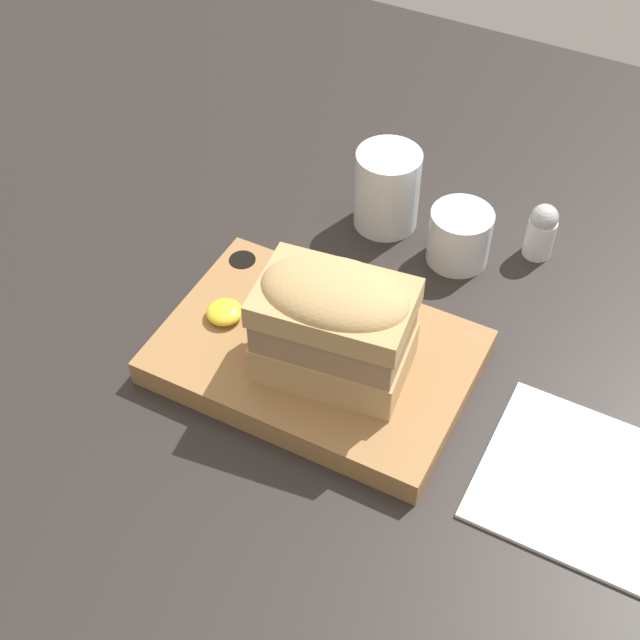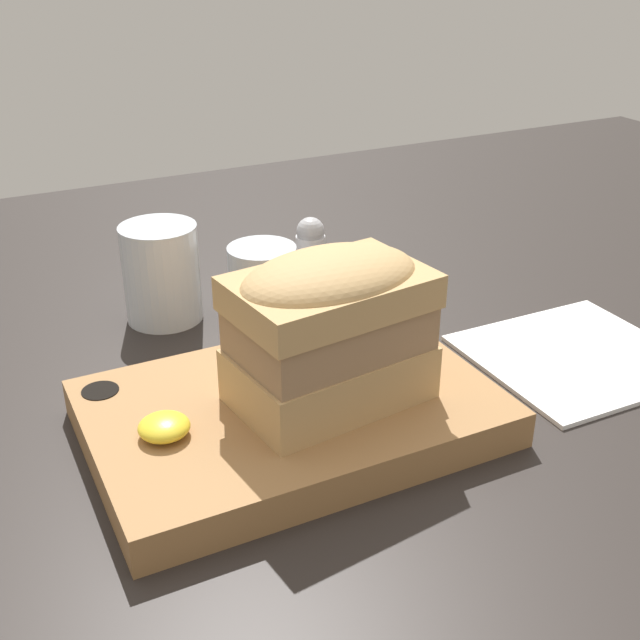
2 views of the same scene
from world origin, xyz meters
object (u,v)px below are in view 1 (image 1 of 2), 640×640
(serving_board, at_px, (312,354))
(salt_shaker, at_px, (541,230))
(water_glass, at_px, (387,193))
(napkin, at_px, (582,484))
(wine_glass, at_px, (459,238))
(sandwich, at_px, (334,322))

(serving_board, relative_size, salt_shaker, 4.47)
(water_glass, xyz_separation_m, napkin, (0.29, -0.23, -0.04))
(water_glass, bearing_deg, napkin, -38.76)
(serving_board, bearing_deg, wine_glass, 71.14)
(water_glass, relative_size, napkin, 0.54)
(wine_glass, bearing_deg, sandwich, -100.29)
(water_glass, bearing_deg, serving_board, -83.94)
(serving_board, xyz_separation_m, sandwich, (0.03, -0.01, 0.07))
(water_glass, distance_m, napkin, 0.37)
(napkin, bearing_deg, wine_glass, 132.75)
(serving_board, distance_m, water_glass, 0.22)
(serving_board, relative_size, sandwich, 2.02)
(napkin, distance_m, salt_shaker, 0.29)
(water_glass, distance_m, salt_shaker, 0.17)
(sandwich, relative_size, salt_shaker, 2.22)
(serving_board, relative_size, water_glass, 3.15)
(serving_board, distance_m, napkin, 0.27)
(sandwich, height_order, water_glass, sandwich)
(wine_glass, bearing_deg, napkin, -47.25)
(serving_board, distance_m, salt_shaker, 0.29)
(napkin, bearing_deg, sandwich, -179.97)
(sandwich, relative_size, water_glass, 1.56)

